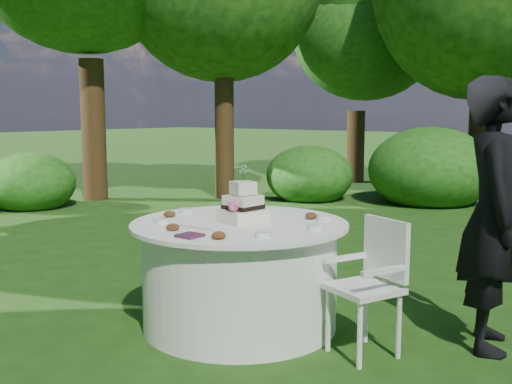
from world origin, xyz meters
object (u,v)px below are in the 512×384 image
at_px(cake, 243,207).
at_px(chair, 373,275).
at_px(guest, 493,215).
at_px(napkins, 190,236).
at_px(table, 240,274).

relative_size(cake, chair, 0.47).
bearing_deg(guest, cake, 93.48).
xyz_separation_m(napkins, cake, (-0.04, 0.59, 0.10)).
bearing_deg(cake, guest, 24.59).
bearing_deg(table, cake, -0.67).
bearing_deg(napkins, table, 97.27).
xyz_separation_m(table, cake, (0.03, -0.00, 0.50)).
bearing_deg(chair, guest, 44.99).
bearing_deg(cake, chair, 7.85).
xyz_separation_m(guest, cake, (-1.53, -0.70, -0.01)).
height_order(napkins, guest, guest).
bearing_deg(guest, chair, 113.88).
bearing_deg(cake, napkins, -85.84).
bearing_deg(cake, table, 179.33).
relative_size(napkins, guest, 0.08).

